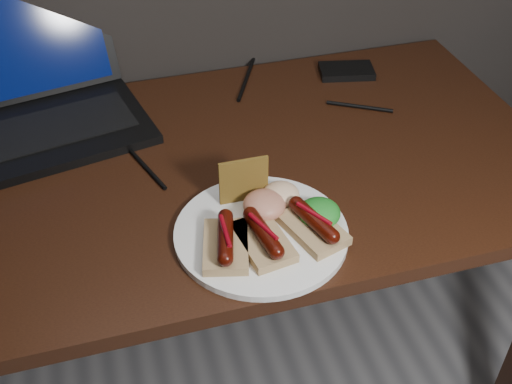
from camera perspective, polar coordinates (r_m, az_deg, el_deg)
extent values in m
cube|color=black|center=(1.21, -5.90, 1.51)|extent=(1.40, 0.70, 0.03)
cube|color=black|center=(1.85, 12.99, 1.31)|extent=(0.05, 0.05, 0.72)
cube|color=black|center=(1.34, -17.65, 5.12)|extent=(0.42, 0.32, 0.02)
cube|color=black|center=(1.34, -17.74, 5.49)|extent=(0.34, 0.20, 0.00)
cube|color=black|center=(1.43, -20.25, 12.45)|extent=(0.38, 0.16, 0.23)
cube|color=#07114D|center=(1.43, -20.25, 12.45)|extent=(0.34, 0.14, 0.20)
cube|color=black|center=(1.51, 8.04, 10.60)|extent=(0.13, 0.10, 0.02)
cylinder|color=black|center=(1.22, -10.08, 2.52)|extent=(0.06, 0.17, 0.01)
cylinder|color=black|center=(1.48, -0.76, 10.32)|extent=(0.10, 0.20, 0.01)
cylinder|color=black|center=(1.38, 9.19, 7.50)|extent=(0.12, 0.08, 0.01)
cylinder|color=white|center=(1.05, 0.45, -3.68)|extent=(0.33, 0.33, 0.01)
cube|color=tan|center=(1.01, -2.71, -4.84)|extent=(0.10, 0.13, 0.02)
cylinder|color=#450C04|center=(1.00, -2.74, -4.00)|extent=(0.05, 0.10, 0.02)
sphere|color=#450C04|center=(0.97, -2.75, -5.95)|extent=(0.03, 0.02, 0.02)
sphere|color=#450C04|center=(1.03, -2.74, -2.19)|extent=(0.03, 0.02, 0.02)
cylinder|color=maroon|center=(0.99, -2.76, -3.48)|extent=(0.01, 0.07, 0.01)
cube|color=tan|center=(1.02, 0.63, -4.44)|extent=(0.09, 0.12, 0.02)
cylinder|color=#450C04|center=(1.01, 0.63, -3.61)|extent=(0.04, 0.10, 0.02)
sphere|color=#450C04|center=(0.98, 1.84, -5.34)|extent=(0.02, 0.02, 0.02)
sphere|color=#450C04|center=(1.04, -0.50, -1.98)|extent=(0.02, 0.02, 0.02)
cylinder|color=maroon|center=(1.00, 0.64, -3.08)|extent=(0.03, 0.07, 0.01)
cube|color=tan|center=(1.05, 5.08, -3.29)|extent=(0.10, 0.13, 0.02)
cylinder|color=#450C04|center=(1.03, 5.14, -2.45)|extent=(0.05, 0.10, 0.02)
sphere|color=#450C04|center=(1.01, 6.79, -3.96)|extent=(0.03, 0.02, 0.02)
sphere|color=#450C04|center=(1.06, 3.58, -1.02)|extent=(0.03, 0.02, 0.02)
cylinder|color=maroon|center=(1.02, 5.18, -1.93)|extent=(0.04, 0.07, 0.01)
cube|color=olive|center=(1.08, -1.11, 1.05)|extent=(0.08, 0.01, 0.08)
ellipsoid|color=#125B13|center=(1.06, 5.65, -1.85)|extent=(0.07, 0.07, 0.04)
ellipsoid|color=maroon|center=(1.07, 0.75, -1.14)|extent=(0.07, 0.07, 0.04)
ellipsoid|color=white|center=(1.09, 2.22, -0.23)|extent=(0.06, 0.06, 0.04)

